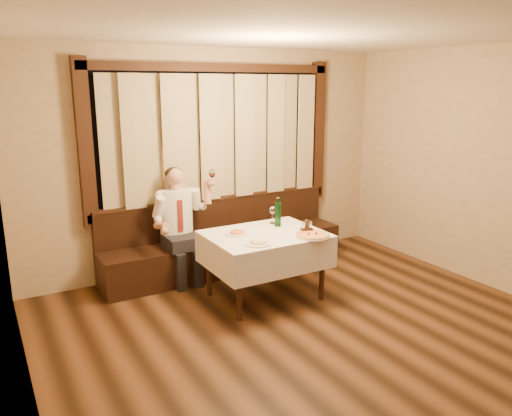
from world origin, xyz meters
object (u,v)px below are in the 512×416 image
cruet_caddy (307,228)px  pizza (312,235)px  dining_table (265,242)px  pasta_cream (258,240)px  pasta_red (237,231)px  green_bottle (278,214)px  seated_man (179,217)px  banquette (225,246)px

cruet_caddy → pizza: bearing=-88.5°
pizza → cruet_caddy: (0.04, 0.17, 0.03)m
dining_table → pasta_cream: 0.42m
dining_table → cruet_caddy: size_ratio=8.69×
pizza → pasta_cream: (-0.64, 0.06, 0.02)m
pasta_red → green_bottle: bearing=5.0°
pizza → pasta_red: bearing=144.4°
dining_table → seated_man: seated_man is taller
pasta_red → cruet_caddy: cruet_caddy is taller
dining_table → cruet_caddy: cruet_caddy is taller
green_bottle → seated_man: seated_man is taller
dining_table → pizza: bearing=-43.1°
dining_table → pizza: 0.54m
pasta_red → pasta_cream: (0.03, -0.42, 0.00)m
dining_table → pasta_red: bearing=156.9°
pizza → seated_man: 1.65m
banquette → pizza: 1.51m
pizza → cruet_caddy: bearing=75.7°
cruet_caddy → pasta_cream: bearing=-155.5°
pizza → banquette: bearing=105.5°
dining_table → seated_man: bearing=124.4°
pizza → pasta_red: (-0.67, 0.48, 0.02)m
pasta_cream → green_bottle: size_ratio=0.83×
dining_table → seated_man: 1.14m
pizza → green_bottle: bearing=101.7°
pasta_red → seated_man: (-0.35, 0.81, 0.02)m
pasta_red → green_bottle: size_ratio=0.78×
pasta_red → pasta_cream: bearing=-86.1°
pasta_cream → seated_man: (-0.38, 1.23, 0.02)m
pasta_red → pasta_cream: size_ratio=0.94×
pasta_red → seated_man: size_ratio=0.19×
banquette → seated_man: (-0.64, -0.09, 0.50)m
seated_man → cruet_caddy: bearing=-46.6°
green_bottle → seated_man: 1.19m
pasta_cream → dining_table: bearing=48.8°
pasta_cream → seated_man: bearing=107.3°
banquette → green_bottle: (0.27, -0.85, 0.59)m
banquette → cruet_caddy: banquette is taller
banquette → seated_man: 0.82m
pizza → pasta_cream: 0.64m
pasta_red → pasta_cream: pasta_cream is taller
pasta_cream → seated_man: 1.29m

